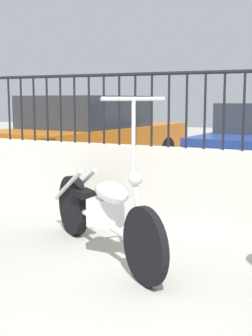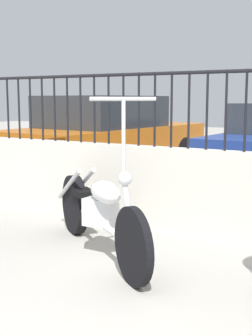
% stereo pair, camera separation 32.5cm
% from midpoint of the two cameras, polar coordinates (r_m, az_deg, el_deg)
% --- Properties ---
extents(low_wall, '(10.76, 0.18, 0.87)m').
position_cam_midpoint_polar(low_wall, '(4.70, 10.77, -3.16)').
color(low_wall, beige).
rests_on(low_wall, ground_plane).
extents(fence_railing, '(10.76, 0.04, 0.77)m').
position_cam_midpoint_polar(fence_railing, '(4.60, 11.09, 8.53)').
color(fence_railing, black).
rests_on(fence_railing, low_wall).
extents(motorcycle_white, '(1.77, 1.33, 1.38)m').
position_cam_midpoint_polar(motorcycle_white, '(4.16, -5.51, -5.10)').
color(motorcycle_white, black).
rests_on(motorcycle_white, ground_plane).
extents(car_orange, '(2.01, 4.27, 1.42)m').
position_cam_midpoint_polar(car_orange, '(8.36, -5.31, 3.85)').
color(car_orange, black).
rests_on(car_orange, ground_plane).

